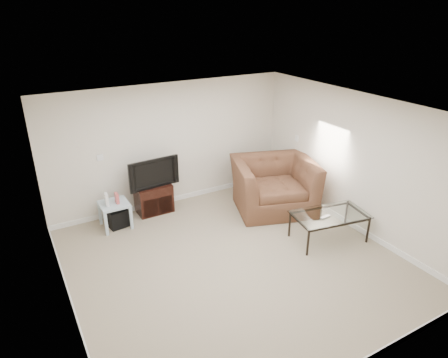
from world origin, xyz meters
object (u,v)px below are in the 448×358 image
television (152,172)px  subwoofer (117,217)px  tv_stand (154,198)px  recliner (274,177)px  coffee_table (328,227)px  side_table (115,215)px

television → subwoofer: bearing=-171.4°
tv_stand → subwoofer: bearing=-166.0°
subwoofer → recliner: (2.98, -0.85, 0.51)m
television → recliner: size_ratio=0.60×
recliner → coffee_table: recliner is taller
television → subwoofer: 1.08m
subwoofer → coffee_table: (3.12, -2.31, 0.08)m
subwoofer → coffee_table: size_ratio=0.27×
coffee_table → recliner: bearing=95.3°
tv_stand → recliner: recliner is taller
side_table → coffee_table: size_ratio=0.40×
television → coffee_table: size_ratio=0.74×
subwoofer → recliner: size_ratio=0.22×
subwoofer → coffee_table: coffee_table is taller
recliner → subwoofer: bearing=-177.4°
tv_stand → side_table: (-0.84, -0.23, -0.04)m
television → coffee_table: bearing=-51.2°
recliner → coffee_table: size_ratio=1.23×
tv_stand → television: size_ratio=0.73×
side_table → coffee_table: 3.89m
tv_stand → television: bearing=-90.0°
tv_stand → side_table: tv_stand is taller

